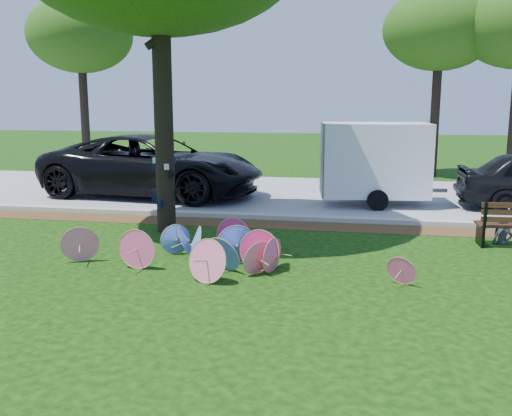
{
  "coord_description": "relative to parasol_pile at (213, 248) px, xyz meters",
  "views": [
    {
      "loc": [
        2.6,
        -9.33,
        3.09
      ],
      "look_at": [
        0.5,
        2.0,
        0.9
      ],
      "focal_mm": 40.0,
      "sensor_mm": 36.0,
      "label": 1
    }
  ],
  "objects": [
    {
      "name": "black_van",
      "position": [
        -3.98,
        7.51,
        0.63
      ],
      "size": [
        7.46,
        4.04,
        1.99
      ],
      "primitive_type": "imported",
      "rotation": [
        0.0,
        0.0,
        1.46
      ],
      "color": "black",
      "rests_on": "ground"
    },
    {
      "name": "ground",
      "position": [
        0.08,
        -0.66,
        -0.36
      ],
      "size": [
        90.0,
        90.0,
        0.0
      ],
      "primitive_type": "plane",
      "color": "black",
      "rests_on": "ground"
    },
    {
      "name": "mulch_strip",
      "position": [
        0.08,
        3.84,
        -0.36
      ],
      "size": [
        90.0,
        1.0,
        0.01
      ],
      "primitive_type": "cube",
      "color": "#472D16",
      "rests_on": "ground"
    },
    {
      "name": "cargo_trailer",
      "position": [
        3.05,
        7.19,
        1.0
      ],
      "size": [
        3.24,
        2.26,
        2.73
      ],
      "primitive_type": "cube",
      "rotation": [
        0.0,
        0.0,
        0.12
      ],
      "color": "white",
      "rests_on": "ground"
    },
    {
      "name": "person_left",
      "position": [
        5.74,
        2.78,
        0.22
      ],
      "size": [
        0.43,
        0.29,
        1.16
      ],
      "primitive_type": "imported",
      "rotation": [
        0.0,
        0.0,
        -0.02
      ],
      "color": "#353949",
      "rests_on": "ground"
    },
    {
      "name": "bg_trees",
      "position": [
        1.56,
        13.39,
        5.4
      ],
      "size": [
        21.81,
        5.25,
        7.4
      ],
      "color": "black",
      "rests_on": "ground"
    },
    {
      "name": "parasol_pile",
      "position": [
        0.0,
        0.0,
        0.0
      ],
      "size": [
        6.71,
        2.14,
        0.81
      ],
      "color": "#BA225C",
      "rests_on": "ground"
    },
    {
      "name": "street",
      "position": [
        0.08,
        8.69,
        -0.36
      ],
      "size": [
        90.0,
        8.0,
        0.01
      ],
      "primitive_type": "cube",
      "color": "gray",
      "rests_on": "ground"
    },
    {
      "name": "curb",
      "position": [
        0.08,
        4.54,
        -0.3
      ],
      "size": [
        90.0,
        0.3,
        0.12
      ],
      "primitive_type": "cube",
      "color": "#B7B5AD",
      "rests_on": "ground"
    }
  ]
}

